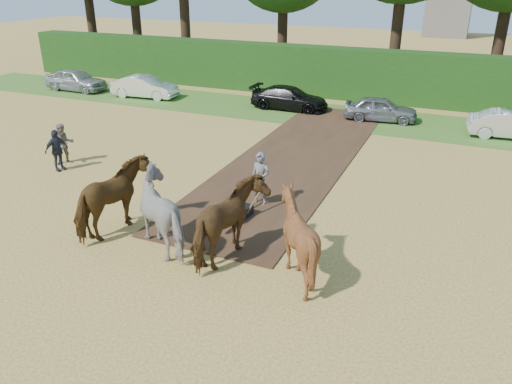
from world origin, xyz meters
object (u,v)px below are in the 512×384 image
object	(u,v)px
spectator_far	(57,150)
plough_team	(201,216)
spectator_near	(64,144)
parked_cars	(339,105)

from	to	relation	value
spectator_far	plough_team	bearing A→B (deg)	-95.76
spectator_near	plough_team	xyz separation A→B (m)	(8.53, -3.96, 0.26)
spectator_far	plough_team	size ratio (longest dim) A/B	0.22
plough_team	parked_cars	xyz separation A→B (m)	(-0.06, 15.30, -0.42)
spectator_near	plough_team	bearing A→B (deg)	-78.61
plough_team	parked_cars	world-z (taller)	plough_team
spectator_near	spectator_far	world-z (taller)	spectator_near
spectator_near	parked_cars	distance (m)	14.15
plough_team	parked_cars	bearing A→B (deg)	90.24
spectator_near	plough_team	size ratio (longest dim) A/B	0.23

